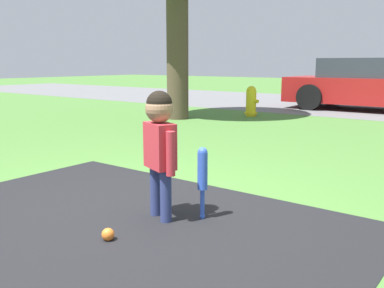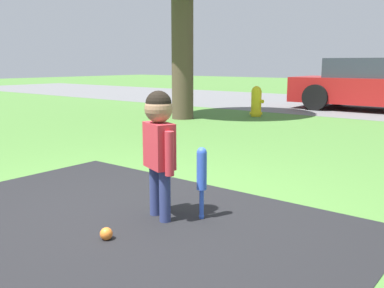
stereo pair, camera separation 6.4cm
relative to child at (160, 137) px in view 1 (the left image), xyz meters
name	(u,v)px [view 1 (the left image)]	position (x,y,z in m)	size (l,w,h in m)	color
ground_plane	(142,215)	(-0.18, -0.03, -0.64)	(60.00, 60.00, 0.00)	#477533
child	(160,137)	(0.00, 0.00, 0.00)	(0.38, 0.24, 0.99)	navy
baseball_bat	(203,173)	(0.26, 0.19, -0.28)	(0.08, 0.08, 0.57)	blue
sports_ball	(108,234)	(-0.01, -0.54, -0.60)	(0.09, 0.09, 0.09)	orange
fire_hydrant	(251,101)	(-2.68, 6.14, -0.31)	(0.32, 0.29, 0.68)	yellow
parked_car	(369,86)	(-0.92, 9.04, -0.02)	(4.16, 1.98, 1.31)	maroon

